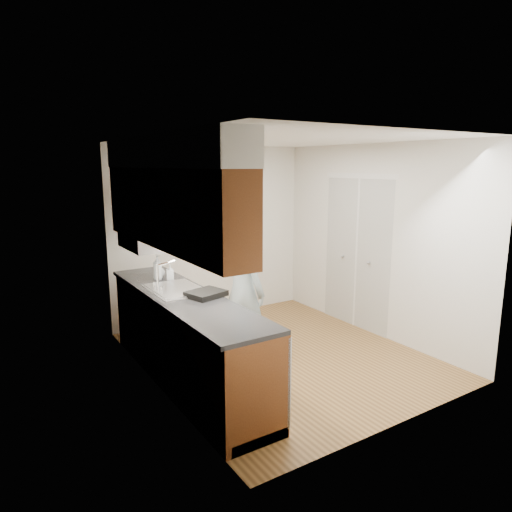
% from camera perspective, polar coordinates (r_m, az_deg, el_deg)
% --- Properties ---
extents(floor, '(3.50, 3.50, 0.00)m').
position_cam_1_polar(floor, '(5.56, 3.02, -12.30)').
color(floor, olive).
rests_on(floor, ground).
extents(ceiling, '(3.50, 3.50, 0.00)m').
position_cam_1_polar(ceiling, '(5.11, 3.32, 14.36)').
color(ceiling, white).
rests_on(ceiling, wall_left).
extents(wall_left, '(0.02, 3.50, 2.50)m').
position_cam_1_polar(wall_left, '(4.50, -12.57, -1.49)').
color(wall_left, silver).
rests_on(wall_left, floor).
extents(wall_right, '(0.02, 3.50, 2.50)m').
position_cam_1_polar(wall_right, '(6.17, 14.57, 1.84)').
color(wall_right, silver).
rests_on(wall_right, floor).
extents(wall_back, '(3.00, 0.02, 2.50)m').
position_cam_1_polar(wall_back, '(6.67, -5.62, 2.84)').
color(wall_back, silver).
rests_on(wall_back, floor).
extents(counter, '(0.64, 2.80, 1.30)m').
position_cam_1_polar(counter, '(4.83, -8.77, -9.92)').
color(counter, brown).
rests_on(counter, floor).
extents(upper_cabinets, '(0.47, 2.80, 1.21)m').
position_cam_1_polar(upper_cabinets, '(4.51, -11.12, 7.57)').
color(upper_cabinets, brown).
rests_on(upper_cabinets, wall_left).
extents(closet_door, '(0.02, 1.22, 2.05)m').
position_cam_1_polar(closet_door, '(6.41, 12.44, 0.24)').
color(closet_door, silver).
rests_on(closet_door, wall_right).
extents(floor_mat, '(0.76, 1.06, 0.02)m').
position_cam_1_polar(floor_mat, '(5.42, -1.66, -12.82)').
color(floor_mat, slate).
rests_on(floor_mat, floor).
extents(person, '(0.62, 0.75, 1.82)m').
position_cam_1_polar(person, '(5.12, -1.72, -3.37)').
color(person, '#8DA3AC').
rests_on(person, floor_mat).
extents(soap_bottle_a, '(0.14, 0.14, 0.29)m').
position_cam_1_polar(soap_bottle_a, '(5.31, -12.21, -1.39)').
color(soap_bottle_a, '#B5BCC5').
rests_on(soap_bottle_a, counter).
extents(soap_bottle_b, '(0.10, 0.10, 0.17)m').
position_cam_1_polar(soap_bottle_b, '(5.29, -10.70, -2.00)').
color(soap_bottle_b, '#B5BCC5').
rests_on(soap_bottle_b, counter).
extents(soap_bottle_c, '(0.16, 0.16, 0.16)m').
position_cam_1_polar(soap_bottle_c, '(5.43, -11.99, -1.77)').
color(soap_bottle_c, '#B5BCC5').
rests_on(soap_bottle_c, counter).
extents(dish_rack, '(0.41, 0.38, 0.06)m').
position_cam_1_polar(dish_rack, '(4.58, -6.27, -4.71)').
color(dish_rack, black).
rests_on(dish_rack, counter).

